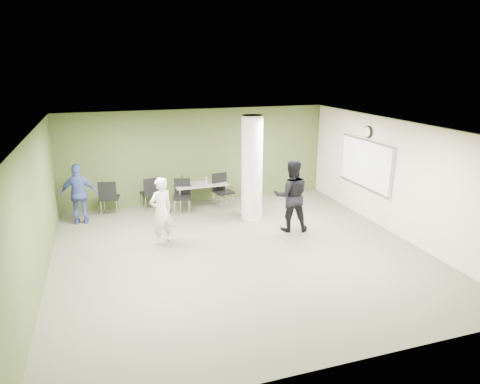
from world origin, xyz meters
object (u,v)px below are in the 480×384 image
object	(u,v)px
woman_white	(161,211)
man_blue	(79,194)
folding_table	(201,185)
chair_back_left	(109,195)
man_black	(291,196)

from	to	relation	value
woman_white	man_blue	world-z (taller)	man_blue
folding_table	woman_white	bearing A→B (deg)	-124.55
chair_back_left	woman_white	distance (m)	2.59
chair_back_left	man_blue	distance (m)	0.84
man_blue	chair_back_left	bearing A→B (deg)	-146.21
chair_back_left	man_blue	size ratio (longest dim) A/B	0.63
folding_table	man_black	xyz separation A→B (m)	(1.76, -2.44, 0.24)
woman_white	folding_table	bearing A→B (deg)	-147.83
folding_table	man_blue	size ratio (longest dim) A/B	0.96
folding_table	man_blue	xyz separation A→B (m)	(-3.29, -0.30, 0.13)
chair_back_left	folding_table	bearing A→B (deg)	-169.61
woman_white	man_blue	bearing A→B (deg)	-71.87
man_blue	folding_table	bearing A→B (deg)	-167.70
man_black	folding_table	bearing A→B (deg)	-38.85
chair_back_left	man_blue	world-z (taller)	man_blue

